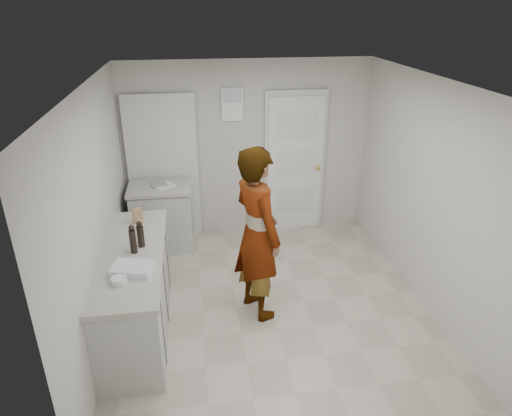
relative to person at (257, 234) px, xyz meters
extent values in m
plane|color=#ABA08F|center=(0.16, 0.06, -0.96)|extent=(4.00, 4.00, 0.00)
plane|color=beige|center=(0.16, 2.06, 0.29)|extent=(3.50, 0.00, 3.50)
plane|color=beige|center=(0.16, -1.94, 0.29)|extent=(3.50, 0.00, 3.50)
plane|color=beige|center=(-1.59, 0.06, 0.29)|extent=(0.00, 4.00, 4.00)
plane|color=beige|center=(1.91, 0.06, 0.29)|extent=(0.00, 4.00, 4.00)
plane|color=silver|center=(0.16, 0.06, 1.54)|extent=(4.00, 4.00, 0.00)
cube|color=white|center=(0.86, 1.99, 0.04)|extent=(0.80, 0.05, 2.00)
cube|color=silver|center=(0.86, 2.02, 0.07)|extent=(0.90, 0.04, 2.10)
sphere|color=#D9A353|center=(1.19, 1.94, -0.01)|extent=(0.07, 0.07, 0.07)
cube|color=white|center=(-0.04, 2.03, 0.94)|extent=(0.30, 0.02, 0.45)
cube|color=black|center=(-1.04, 2.03, 0.06)|extent=(0.90, 0.05, 2.04)
cube|color=silver|center=(-1.04, 2.00, 0.07)|extent=(0.98, 0.02, 2.10)
cube|color=silver|center=(-1.29, -0.14, -0.53)|extent=(0.60, 1.90, 0.86)
cube|color=black|center=(-1.29, -0.14, -0.92)|extent=(0.56, 1.86, 0.08)
cube|color=#A6A598|center=(-1.29, -0.14, -0.06)|extent=(0.64, 1.96, 0.05)
cube|color=silver|center=(-1.09, 1.61, -0.53)|extent=(0.80, 0.55, 0.86)
cube|color=black|center=(-1.09, 1.61, -0.92)|extent=(0.75, 0.54, 0.08)
cube|color=#A6A598|center=(-1.09, 1.61, -0.06)|extent=(0.84, 0.61, 0.05)
imported|color=silver|center=(0.00, 0.00, 0.00)|extent=(0.70, 0.83, 1.92)
cube|color=olive|center=(-1.27, 0.54, 0.05)|extent=(0.11, 0.08, 0.17)
cylinder|color=tan|center=(-1.23, 0.39, 0.01)|extent=(0.06, 0.06, 0.09)
cylinder|color=black|center=(-1.19, -0.02, 0.08)|extent=(0.07, 0.07, 0.22)
sphere|color=black|center=(-1.19, -0.02, 0.22)|extent=(0.06, 0.06, 0.06)
cylinder|color=black|center=(-1.25, -0.14, 0.09)|extent=(0.07, 0.07, 0.24)
sphere|color=black|center=(-1.25, -0.14, 0.24)|extent=(0.06, 0.06, 0.06)
cube|color=silver|center=(-1.23, -0.49, 0.00)|extent=(0.41, 0.33, 0.06)
cube|color=white|center=(-1.23, -0.49, -0.01)|extent=(0.36, 0.28, 0.05)
cylinder|color=silver|center=(-1.33, -0.67, -0.01)|extent=(0.14, 0.14, 0.05)
sphere|color=white|center=(-1.35, -0.68, -0.01)|extent=(0.05, 0.05, 0.05)
sphere|color=white|center=(-1.31, -0.66, -0.01)|extent=(0.05, 0.05, 0.05)
cube|color=white|center=(-1.04, 1.64, -0.03)|extent=(0.39, 0.41, 0.01)
camera|label=1|loc=(-0.63, -4.20, 2.24)|focal=32.00mm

